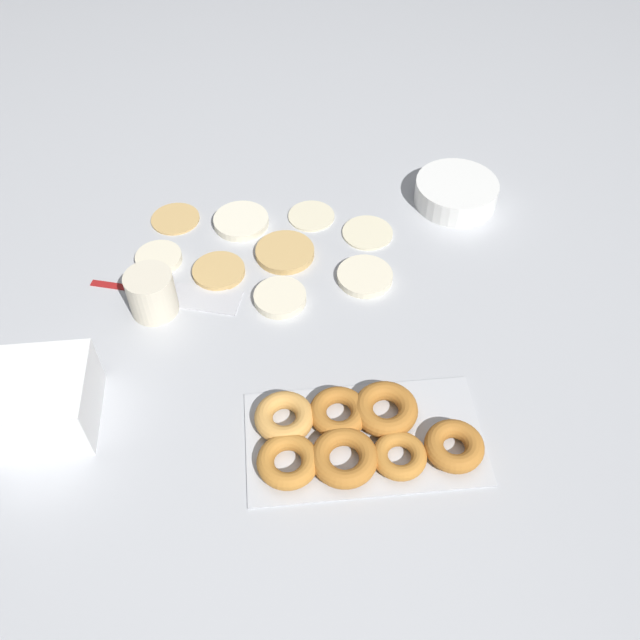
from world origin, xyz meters
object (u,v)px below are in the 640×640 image
object	(u,v)px
pancake_2	(287,252)
pancake_3	(365,276)
pancake_5	(241,221)
paper_cup	(152,293)
pancake_4	(219,271)
spatula	(189,296)
container_stack	(42,400)
pancake_0	(368,232)
pancake_6	(159,258)
pancake_7	(280,297)
donut_tray	(357,435)
batter_bowl	(456,192)
pancake_8	(311,215)
pancake_1	(175,218)

from	to	relation	value
pancake_2	pancake_3	distance (m)	0.16
pancake_5	paper_cup	distance (m)	0.27
pancake_3	pancake_4	xyz separation A→B (m)	(-0.27, 0.04, -0.00)
spatula	container_stack	bearing A→B (deg)	-113.99
paper_cup	pancake_3	bearing A→B (deg)	5.70
pancake_3	pancake_2	bearing A→B (deg)	150.23
pancake_0	pancake_5	size ratio (longest dim) A/B	0.91
pancake_6	pancake_7	size ratio (longest dim) A/B	0.92
pancake_6	spatula	distance (m)	0.12
donut_tray	pancake_4	bearing A→B (deg)	118.49
batter_bowl	paper_cup	bearing A→B (deg)	-157.93
pancake_6	container_stack	world-z (taller)	container_stack
pancake_0	pancake_7	xyz separation A→B (m)	(-0.19, -0.16, 0.00)
pancake_8	pancake_5	bearing A→B (deg)	-176.53
pancake_4	container_stack	bearing A→B (deg)	-131.13
pancake_0	pancake_3	xyz separation A→B (m)	(-0.02, -0.13, 0.00)
pancake_3	paper_cup	xyz separation A→B (m)	(-0.39, -0.04, 0.03)
paper_cup	pancake_7	bearing A→B (deg)	-0.12
pancake_1	donut_tray	bearing A→B (deg)	-61.54
pancake_4	pancake_1	bearing A→B (deg)	118.40
pancake_7	pancake_1	bearing A→B (deg)	129.15
pancake_5	pancake_7	size ratio (longest dim) A/B	1.16
pancake_1	container_stack	size ratio (longest dim) A/B	0.65
pancake_0	pancake_8	bearing A→B (deg)	149.82
paper_cup	spatula	world-z (taller)	paper_cup
pancake_3	spatula	bearing A→B (deg)	-177.47
paper_cup	pancake_0	bearing A→B (deg)	21.82
pancake_8	donut_tray	distance (m)	0.54
donut_tray	spatula	size ratio (longest dim) A/B	1.28
pancake_0	pancake_1	bearing A→B (deg)	168.11
batter_bowl	paper_cup	world-z (taller)	paper_cup
paper_cup	spatula	size ratio (longest dim) A/B	0.30
pancake_1	pancake_6	size ratio (longest dim) A/B	1.11
pancake_6	paper_cup	world-z (taller)	paper_cup
container_stack	donut_tray	bearing A→B (deg)	-10.53
pancake_7	batter_bowl	xyz separation A→B (m)	(0.38, 0.25, 0.02)
pancake_8	pancake_1	bearing A→B (deg)	176.16
pancake_1	donut_tray	size ratio (longest dim) A/B	0.27
pancake_6	donut_tray	xyz separation A→B (m)	(0.33, -0.43, 0.01)
pancake_1	pancake_6	bearing A→B (deg)	-102.09
pancake_3	batter_bowl	bearing A→B (deg)	43.32
pancake_7	pancake_6	bearing A→B (deg)	150.83
pancake_0	pancake_8	world-z (taller)	same
spatula	pancake_1	bearing A→B (deg)	115.00
pancake_1	pancake_2	xyz separation A→B (m)	(0.22, -0.13, 0.00)
donut_tray	paper_cup	bearing A→B (deg)	136.55
pancake_4	paper_cup	bearing A→B (deg)	-144.47
pancake_0	paper_cup	size ratio (longest dim) A/B	1.20
pancake_1	paper_cup	world-z (taller)	paper_cup
pancake_3	pancake_6	world-z (taller)	pancake_6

